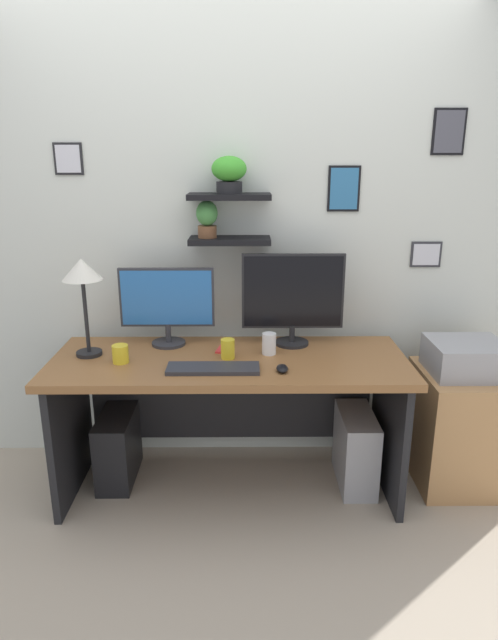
{
  "coord_description": "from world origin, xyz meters",
  "views": [
    {
      "loc": [
        0.08,
        -2.54,
        1.73
      ],
      "look_at": [
        0.1,
        0.05,
        0.94
      ],
      "focal_mm": 30.23,
      "sensor_mm": 36.0,
      "label": 1
    }
  ],
  "objects": [
    {
      "name": "ground_plane",
      "position": [
        0.0,
        0.0,
        0.0
      ],
      "size": [
        8.0,
        8.0,
        0.0
      ],
      "primitive_type": "plane",
      "color": "tan"
    },
    {
      "name": "back_wall_assembly",
      "position": [
        0.0,
        0.44,
        1.36
      ],
      "size": [
        4.4,
        0.24,
        2.7
      ],
      "color": "silver",
      "rests_on": "ground"
    },
    {
      "name": "desk",
      "position": [
        0.0,
        0.06,
        0.55
      ],
      "size": [
        1.8,
        0.68,
        0.75
      ],
      "color": "brown",
      "rests_on": "ground"
    },
    {
      "name": "monitor_left",
      "position": [
        -0.33,
        0.22,
        0.98
      ],
      "size": [
        0.5,
        0.18,
        0.42
      ],
      "color": "#2D2D33",
      "rests_on": "desk"
    },
    {
      "name": "monitor_right",
      "position": [
        0.33,
        0.22,
        1.02
      ],
      "size": [
        0.54,
        0.18,
        0.49
      ],
      "color": "black",
      "rests_on": "desk"
    },
    {
      "name": "keyboard",
      "position": [
        -0.07,
        -0.16,
        0.76
      ],
      "size": [
        0.44,
        0.14,
        0.02
      ],
      "primitive_type": "cube",
      "color": "#2D2D33",
      "rests_on": "desk"
    },
    {
      "name": "computer_mouse",
      "position": [
        0.26,
        -0.18,
        0.77
      ],
      "size": [
        0.06,
        0.09,
        0.03
      ],
      "primitive_type": "ellipsoid",
      "color": "black",
      "rests_on": "desk"
    },
    {
      "name": "desk_lamp",
      "position": [
        -0.72,
        0.05,
        1.16
      ],
      "size": [
        0.2,
        0.2,
        0.5
      ],
      "color": "black",
      "rests_on": "desk"
    },
    {
      "name": "cell_phone",
      "position": [
        -0.03,
        0.13,
        0.76
      ],
      "size": [
        0.1,
        0.15,
        0.01
      ],
      "primitive_type": "cube",
      "rotation": [
        0.0,
        0.0,
        -0.21
      ],
      "color": "red",
      "rests_on": "desk"
    },
    {
      "name": "coffee_mug",
      "position": [
        -0.53,
        -0.06,
        0.8
      ],
      "size": [
        0.08,
        0.08,
        0.09
      ],
      "primitive_type": "cylinder",
      "color": "yellow",
      "rests_on": "desk"
    },
    {
      "name": "pen_cup",
      "position": [
        -0.01,
        -0.0,
        0.8
      ],
      "size": [
        0.07,
        0.07,
        0.1
      ],
      "primitive_type": "cylinder",
      "color": "yellow",
      "rests_on": "desk"
    },
    {
      "name": "water_cup",
      "position": [
        0.2,
        0.06,
        0.81
      ],
      "size": [
        0.07,
        0.07,
        0.11
      ],
      "primitive_type": "cylinder",
      "color": "white",
      "rests_on": "desk"
    },
    {
      "name": "drawer_cabinet",
      "position": [
        1.23,
        0.07,
        0.32
      ],
      "size": [
        0.44,
        0.5,
        0.64
      ],
      "primitive_type": "cube",
      "color": "tan",
      "rests_on": "ground"
    },
    {
      "name": "printer",
      "position": [
        1.23,
        0.07,
        0.72
      ],
      "size": [
        0.38,
        0.34,
        0.17
      ],
      "primitive_type": "cube",
      "color": "#9E9EA3",
      "rests_on": "drawer_cabinet"
    },
    {
      "name": "computer_tower_left",
      "position": [
        -0.62,
        0.1,
        0.19
      ],
      "size": [
        0.18,
        0.4,
        0.38
      ],
      "primitive_type": "cube",
      "color": "black",
      "rests_on": "ground"
    },
    {
      "name": "computer_tower_right",
      "position": [
        0.68,
        0.04,
        0.2
      ],
      "size": [
        0.18,
        0.4,
        0.41
      ],
      "primitive_type": "cube",
      "color": "#99999E",
      "rests_on": "ground"
    }
  ]
}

